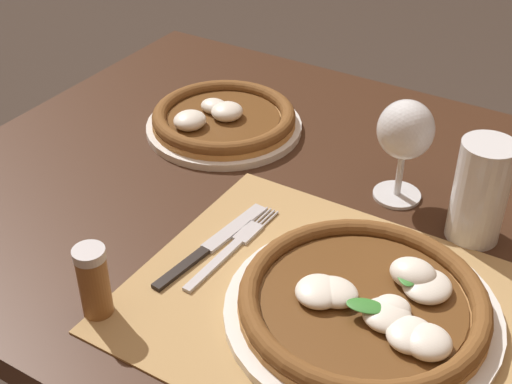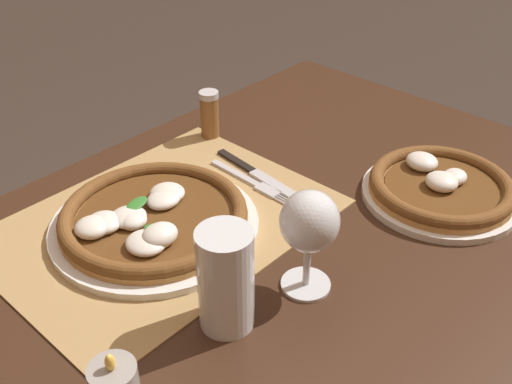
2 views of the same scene
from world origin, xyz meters
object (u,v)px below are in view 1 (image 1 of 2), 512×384
Objects in this scene: pizza_near at (366,304)px; wine_glass at (405,134)px; pepper_shaker at (94,282)px; fork at (233,247)px; pizza_far at (223,120)px; pint_glass at (480,193)px; knife at (212,245)px.

wine_glass reaches higher than pizza_near.
pizza_near is at bearing 29.65° from pepper_shaker.
fork is 0.20m from pepper_shaker.
pizza_near is at bearing -76.14° from wine_glass.
pizza_far is 1.69× the size of wine_glass.
pizza_far is at bearing 143.72° from pizza_near.
pepper_shaker is (-0.33, -0.38, -0.02)m from pint_glass.
pizza_near is 0.20m from fork.
knife is at bearing -144.17° from pint_glass.
pizza_far is 1.31× the size of fork.
pizza_near reaches higher than knife.
wine_glass is 1.60× the size of pepper_shaker.
wine_glass is at bearing 58.84° from fork.
pint_glass is at bearing 35.83° from knife.
pint_glass is at bearing 36.87° from fork.
wine_glass is 0.31m from knife.
fork is 2.07× the size of pepper_shaker.
pizza_near is 1.51× the size of knife.
knife is (-0.16, -0.24, -0.10)m from wine_glass.
pepper_shaker reaches higher than fork.
pizza_far is at bearing 125.88° from fork.
pepper_shaker is (-0.27, -0.16, 0.03)m from pizza_near.
pepper_shaker is (0.11, -0.44, 0.03)m from pizza_far.
pint_glass is at bearing 75.09° from pizza_near.
pizza_near is 0.23m from knife.
knife is 2.22× the size of pepper_shaker.
pizza_far reaches higher than fork.
pint_glass reaches higher than knife.
pint_glass is at bearing -8.11° from pizza_far.
pint_glass is 0.33m from fork.
knife is at bearing -124.34° from wine_glass.
fork is at bearing -143.13° from pint_glass.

